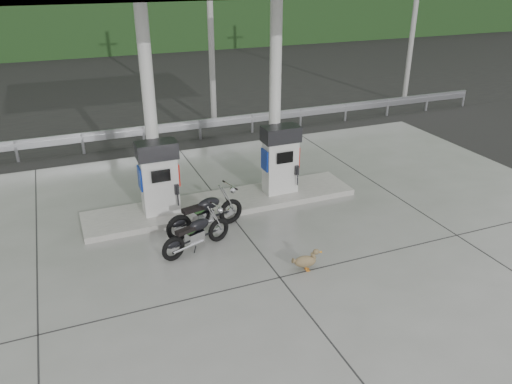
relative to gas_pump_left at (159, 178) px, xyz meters
name	(u,v)px	position (x,y,z in m)	size (l,w,h in m)	color
ground	(261,254)	(1.60, -2.50, -1.07)	(160.00, 160.00, 0.00)	black
forecourt_apron	(261,253)	(1.60, -2.50, -1.06)	(18.00, 14.00, 0.02)	slate
pump_island	(223,203)	(1.60, 0.00, -0.98)	(7.00, 1.40, 0.15)	gray
gas_pump_left	(159,178)	(0.00, 0.00, 0.00)	(0.95, 0.55, 1.80)	silver
gas_pump_right	(280,160)	(3.20, 0.00, 0.00)	(0.95, 0.55, 1.80)	silver
canopy_column_left	(150,108)	(0.00, 0.40, 1.60)	(0.30, 0.30, 5.00)	white
canopy_column_right	(275,96)	(3.20, 0.40, 1.60)	(0.30, 0.30, 5.00)	white
guardrail	(172,123)	(1.60, 5.50, -0.36)	(26.00, 0.16, 1.42)	#93949A
road	(153,116)	(1.60, 9.00, -1.07)	(60.00, 7.00, 0.01)	black
utility_pole_b	(210,17)	(3.60, 7.00, 2.93)	(0.22, 0.22, 8.00)	gray
utility_pole_c	(415,9)	(12.60, 7.00, 2.93)	(0.22, 0.22, 8.00)	gray
tree_band	(95,6)	(1.60, 27.50, 1.93)	(80.00, 6.00, 6.00)	black
forested_hills	(73,14)	(1.60, 57.50, -1.07)	(100.00, 40.00, 140.00)	black
motorcycle_left	(205,214)	(0.79, -1.11, -0.61)	(1.87, 0.59, 0.89)	black
motorcycle_right	(196,234)	(0.37, -1.84, -0.66)	(1.63, 0.52, 0.77)	black
duck	(305,262)	(2.18, -3.45, -0.85)	(0.56, 0.16, 0.40)	brown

